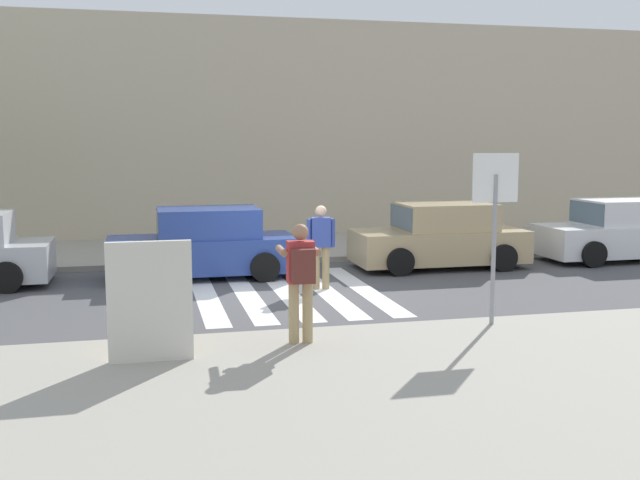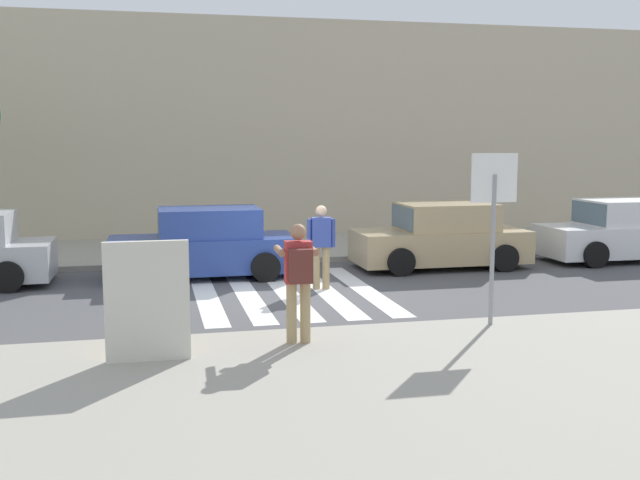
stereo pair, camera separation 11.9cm
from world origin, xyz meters
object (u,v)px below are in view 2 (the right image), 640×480
object	(u,v)px
stop_sign	(494,200)
photographer_with_backpack	(299,273)
pedestrian_crossing	(321,242)
parked_car_white	(623,232)
parked_car_tan	(442,238)
advertising_board	(147,301)
parked_car_blue	(205,245)

from	to	relation	value
stop_sign	photographer_with_backpack	world-z (taller)	stop_sign
pedestrian_crossing	parked_car_white	world-z (taller)	pedestrian_crossing
photographer_with_backpack	parked_car_tan	bearing A→B (deg)	53.23
pedestrian_crossing	advertising_board	size ratio (longest dim) A/B	1.08
parked_car_tan	parked_car_white	bearing A→B (deg)	0.00
parked_car_tan	parked_car_white	xyz separation A→B (m)	(4.90, 0.00, 0.00)
parked_car_tan	advertising_board	world-z (taller)	advertising_board
parked_car_blue	parked_car_tan	size ratio (longest dim) A/B	1.00
photographer_with_backpack	parked_car_white	world-z (taller)	photographer_with_backpack
advertising_board	photographer_with_backpack	bearing A→B (deg)	10.35
pedestrian_crossing	parked_car_blue	world-z (taller)	pedestrian_crossing
parked_car_tan	parked_car_white	world-z (taller)	same
parked_car_blue	stop_sign	bearing A→B (deg)	-55.66
stop_sign	advertising_board	distance (m)	5.48
parked_car_tan	parked_car_white	size ratio (longest dim) A/B	1.00
stop_sign	parked_car_blue	size ratio (longest dim) A/B	0.66
parked_car_blue	parked_car_tan	bearing A→B (deg)	-0.00
pedestrian_crossing	stop_sign	bearing A→B (deg)	-65.49
photographer_with_backpack	parked_car_tan	distance (m)	7.95
parked_car_tan	stop_sign	bearing A→B (deg)	-104.82
photographer_with_backpack	parked_car_tan	world-z (taller)	photographer_with_backpack
stop_sign	parked_car_white	bearing A→B (deg)	42.50
stop_sign	parked_car_blue	world-z (taller)	stop_sign
pedestrian_crossing	parked_car_white	distance (m)	8.52
pedestrian_crossing	advertising_board	world-z (taller)	advertising_board
stop_sign	parked_car_blue	distance (m)	7.31
stop_sign	pedestrian_crossing	distance (m)	4.55
photographer_with_backpack	parked_car_blue	world-z (taller)	photographer_with_backpack
photographer_with_backpack	parked_car_blue	xyz separation A→B (m)	(-0.87, 6.36, -0.44)
pedestrian_crossing	parked_car_white	xyz separation A→B (m)	(8.30, 1.91, -0.25)
parked_car_tan	advertising_board	size ratio (longest dim) A/B	2.56
parked_car_blue	advertising_board	distance (m)	6.86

